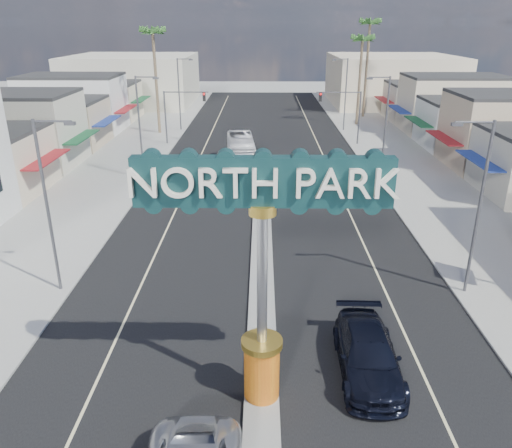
{
  "coord_description": "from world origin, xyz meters",
  "views": [
    {
      "loc": [
        -0.04,
        -12.95,
        13.14
      ],
      "look_at": [
        -0.31,
        10.18,
        3.76
      ],
      "focal_mm": 35.0,
      "sensor_mm": 36.0,
      "label": 1
    }
  ],
  "objects_px": {
    "suv_right": "(368,354)",
    "car_parked_left": "(195,183)",
    "streetlight_l_far": "(180,91)",
    "streetlight_l_near": "(49,200)",
    "traffic_signal_right": "(344,107)",
    "streetlight_l_mid": "(141,123)",
    "palm_right_far": "(370,28)",
    "gateway_sign": "(262,256)",
    "streetlight_r_near": "(477,201)",
    "palm_left_far": "(153,37)",
    "streetlight_r_mid": "(384,124)",
    "traffic_signal_left": "(181,107)",
    "city_bus": "(241,154)",
    "palm_right_mid": "(362,43)",
    "streetlight_r_far": "(345,91)"
  },
  "relations": [
    {
      "from": "gateway_sign",
      "to": "streetlight_r_far",
      "type": "xyz_separation_m",
      "value": [
        10.43,
        50.02,
        -0.86
      ]
    },
    {
      "from": "traffic_signal_right",
      "to": "car_parked_left",
      "type": "relative_size",
      "value": 1.23
    },
    {
      "from": "car_parked_left",
      "to": "palm_right_far",
      "type": "bearing_deg",
      "value": 60.31
    },
    {
      "from": "streetlight_l_mid",
      "to": "city_bus",
      "type": "distance_m",
      "value": 9.86
    },
    {
      "from": "palm_right_mid",
      "to": "palm_right_far",
      "type": "height_order",
      "value": "palm_right_far"
    },
    {
      "from": "streetlight_r_far",
      "to": "suv_right",
      "type": "xyz_separation_m",
      "value": [
        -6.2,
        -48.42,
        -4.23
      ]
    },
    {
      "from": "streetlight_r_near",
      "to": "palm_right_far",
      "type": "xyz_separation_m",
      "value": [
        4.57,
        52.0,
        7.32
      ]
    },
    {
      "from": "streetlight_l_far",
      "to": "streetlight_r_mid",
      "type": "bearing_deg",
      "value": -46.52
    },
    {
      "from": "streetlight_r_far",
      "to": "palm_right_far",
      "type": "distance_m",
      "value": 13.21
    },
    {
      "from": "streetlight_l_near",
      "to": "palm_right_mid",
      "type": "bearing_deg",
      "value": 63.01
    },
    {
      "from": "palm_left_far",
      "to": "city_bus",
      "type": "bearing_deg",
      "value": -56.07
    },
    {
      "from": "city_bus",
      "to": "streetlight_r_far",
      "type": "bearing_deg",
      "value": 51.4
    },
    {
      "from": "streetlight_r_mid",
      "to": "city_bus",
      "type": "xyz_separation_m",
      "value": [
        -12.43,
        3.65,
        -3.58
      ]
    },
    {
      "from": "streetlight_l_mid",
      "to": "city_bus",
      "type": "height_order",
      "value": "streetlight_l_mid"
    },
    {
      "from": "traffic_signal_left",
      "to": "palm_right_mid",
      "type": "bearing_deg",
      "value": 28.42
    },
    {
      "from": "streetlight_l_far",
      "to": "suv_right",
      "type": "bearing_deg",
      "value": -73.14
    },
    {
      "from": "streetlight_l_mid",
      "to": "palm_right_far",
      "type": "bearing_deg",
      "value": 51.52
    },
    {
      "from": "streetlight_l_far",
      "to": "palm_left_far",
      "type": "height_order",
      "value": "palm_left_far"
    },
    {
      "from": "gateway_sign",
      "to": "streetlight_l_mid",
      "type": "xyz_separation_m",
      "value": [
        -10.43,
        28.02,
        -0.86
      ]
    },
    {
      "from": "car_parked_left",
      "to": "suv_right",
      "type": "bearing_deg",
      "value": -66.64
    },
    {
      "from": "streetlight_r_near",
      "to": "palm_right_mid",
      "type": "bearing_deg",
      "value": 86.81
    },
    {
      "from": "streetlight_r_near",
      "to": "streetlight_r_mid",
      "type": "xyz_separation_m",
      "value": [
        0.0,
        20.0,
        0.0
      ]
    },
    {
      "from": "streetlight_r_near",
      "to": "streetlight_r_mid",
      "type": "bearing_deg",
      "value": 90.0
    },
    {
      "from": "streetlight_r_near",
      "to": "city_bus",
      "type": "xyz_separation_m",
      "value": [
        -12.43,
        23.65,
        -3.58
      ]
    },
    {
      "from": "streetlight_r_mid",
      "to": "palm_right_far",
      "type": "relative_size",
      "value": 0.64
    },
    {
      "from": "suv_right",
      "to": "gateway_sign",
      "type": "bearing_deg",
      "value": -157.81
    },
    {
      "from": "suv_right",
      "to": "city_bus",
      "type": "bearing_deg",
      "value": 103.23
    },
    {
      "from": "streetlight_r_near",
      "to": "streetlight_r_mid",
      "type": "distance_m",
      "value": 20.0
    },
    {
      "from": "gateway_sign",
      "to": "streetlight_r_far",
      "type": "height_order",
      "value": "gateway_sign"
    },
    {
      "from": "streetlight_l_far",
      "to": "streetlight_l_near",
      "type": "bearing_deg",
      "value": -90.0
    },
    {
      "from": "traffic_signal_right",
      "to": "palm_left_far",
      "type": "bearing_deg",
      "value": 164.85
    },
    {
      "from": "city_bus",
      "to": "palm_right_mid",
      "type": "bearing_deg",
      "value": 51.65
    },
    {
      "from": "suv_right",
      "to": "car_parked_left",
      "type": "distance_m",
      "value": 24.79
    },
    {
      "from": "streetlight_l_near",
      "to": "streetlight_l_mid",
      "type": "bearing_deg",
      "value": 90.0
    },
    {
      "from": "gateway_sign",
      "to": "traffic_signal_left",
      "type": "height_order",
      "value": "gateway_sign"
    },
    {
      "from": "city_bus",
      "to": "streetlight_l_mid",
      "type": "bearing_deg",
      "value": -161.07
    },
    {
      "from": "streetlight_r_mid",
      "to": "streetlight_l_near",
      "type": "bearing_deg",
      "value": -136.21
    },
    {
      "from": "traffic_signal_left",
      "to": "streetlight_r_mid",
      "type": "bearing_deg",
      "value": -35.5
    },
    {
      "from": "streetlight_l_far",
      "to": "palm_right_mid",
      "type": "relative_size",
      "value": 0.74
    },
    {
      "from": "suv_right",
      "to": "city_bus",
      "type": "distance_m",
      "value": 30.72
    },
    {
      "from": "streetlight_l_mid",
      "to": "car_parked_left",
      "type": "bearing_deg",
      "value": -36.33
    },
    {
      "from": "streetlight_l_near",
      "to": "streetlight_r_mid",
      "type": "bearing_deg",
      "value": 43.79
    },
    {
      "from": "city_bus",
      "to": "gateway_sign",
      "type": "bearing_deg",
      "value": -90.87
    },
    {
      "from": "palm_left_far",
      "to": "palm_right_mid",
      "type": "distance_m",
      "value": 26.7
    },
    {
      "from": "streetlight_l_far",
      "to": "city_bus",
      "type": "height_order",
      "value": "streetlight_l_far"
    },
    {
      "from": "streetlight_l_far",
      "to": "streetlight_r_near",
      "type": "relative_size",
      "value": 1.0
    },
    {
      "from": "gateway_sign",
      "to": "streetlight_l_near",
      "type": "relative_size",
      "value": 1.02
    },
    {
      "from": "traffic_signal_left",
      "to": "streetlight_l_mid",
      "type": "bearing_deg",
      "value": -95.1
    },
    {
      "from": "traffic_signal_left",
      "to": "streetlight_r_near",
      "type": "distance_m",
      "value": 39.26
    },
    {
      "from": "streetlight_l_mid",
      "to": "traffic_signal_left",
      "type": "bearing_deg",
      "value": 84.9
    }
  ]
}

